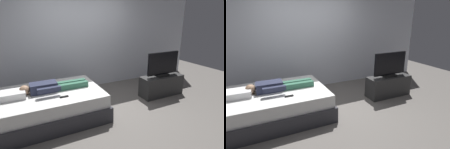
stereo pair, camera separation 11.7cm
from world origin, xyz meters
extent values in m
plane|color=slate|center=(0.00, 0.00, 0.00)|extent=(10.00, 10.00, 0.00)
cube|color=silver|center=(0.40, 1.66, 1.40)|extent=(6.40, 0.10, 2.80)
cube|color=#333338|center=(-1.06, 0.35, 0.15)|extent=(1.96, 1.46, 0.30)
cube|color=white|center=(-1.06, 0.35, 0.42)|extent=(1.88, 1.38, 0.24)
cube|color=white|center=(-1.72, 0.35, 0.60)|extent=(0.48, 0.34, 0.12)
cube|color=#2D334C|center=(-1.16, 0.39, 0.63)|extent=(0.48, 0.28, 0.18)
sphere|color=tan|center=(-1.49, 0.39, 0.63)|extent=(0.18, 0.18, 0.18)
cube|color=#387056|center=(-0.62, 0.31, 0.60)|extent=(0.60, 0.11, 0.11)
cube|color=#387056|center=(-0.62, 0.47, 0.60)|extent=(0.60, 0.11, 0.11)
cube|color=#2D334C|center=(-1.10, 0.11, 0.67)|extent=(0.40, 0.08, 0.08)
cube|color=black|center=(-0.88, -0.03, 0.55)|extent=(0.15, 0.04, 0.02)
cube|color=#2D2D2D|center=(1.58, 0.23, 0.25)|extent=(1.10, 0.40, 0.50)
cube|color=black|center=(1.58, 0.23, 0.53)|extent=(0.32, 0.20, 0.05)
cube|color=black|center=(1.58, 0.23, 0.82)|extent=(0.88, 0.05, 0.54)
camera|label=1|loc=(-1.52, -3.11, 1.92)|focal=30.00mm
camera|label=2|loc=(-1.41, -3.16, 1.92)|focal=30.00mm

